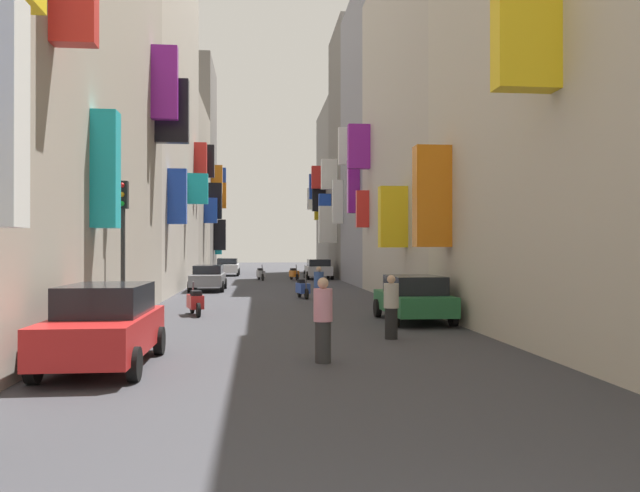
{
  "coord_description": "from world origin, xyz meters",
  "views": [
    {
      "loc": [
        -0.94,
        -2.62,
        2.27
      ],
      "look_at": [
        1.41,
        20.64,
        2.38
      ],
      "focal_mm": 34.86,
      "sensor_mm": 36.0,
      "label": 1
    }
  ],
  "objects_px": {
    "parked_car_green": "(413,298)",
    "scooter_silver": "(261,274)",
    "scooter_red": "(195,302)",
    "parked_car_white": "(227,266)",
    "parked_car_red": "(105,325)",
    "parked_car_grey": "(208,277)",
    "scooter_blue": "(303,288)",
    "pedestrian_near_right": "(319,287)",
    "pedestrian_crossing": "(391,307)",
    "traffic_light_near_corner": "(123,229)",
    "scooter_orange": "(294,274)",
    "pedestrian_near_left": "(323,320)",
    "parked_car_silver": "(318,269)"
  },
  "relations": [
    {
      "from": "pedestrian_near_left",
      "to": "parked_car_grey",
      "type": "bearing_deg",
      "value": 100.3
    },
    {
      "from": "parked_car_red",
      "to": "traffic_light_near_corner",
      "type": "distance_m",
      "value": 5.53
    },
    {
      "from": "scooter_red",
      "to": "scooter_orange",
      "type": "xyz_separation_m",
      "value": [
        4.75,
        23.41,
        0.0
      ]
    },
    {
      "from": "parked_car_white",
      "to": "scooter_blue",
      "type": "xyz_separation_m",
      "value": [
        4.6,
        -24.53,
        -0.31
      ]
    },
    {
      "from": "parked_car_grey",
      "to": "scooter_silver",
      "type": "height_order",
      "value": "parked_car_grey"
    },
    {
      "from": "scooter_silver",
      "to": "parked_car_silver",
      "type": "bearing_deg",
      "value": 17.84
    },
    {
      "from": "scooter_blue",
      "to": "scooter_red",
      "type": "bearing_deg",
      "value": -121.15
    },
    {
      "from": "parked_car_grey",
      "to": "pedestrian_near_left",
      "type": "bearing_deg",
      "value": -79.7
    },
    {
      "from": "scooter_red",
      "to": "pedestrian_near_left",
      "type": "distance_m",
      "value": 9.81
    },
    {
      "from": "scooter_silver",
      "to": "parked_car_grey",
      "type": "bearing_deg",
      "value": -104.78
    },
    {
      "from": "parked_car_red",
      "to": "scooter_blue",
      "type": "height_order",
      "value": "parked_car_red"
    },
    {
      "from": "parked_car_red",
      "to": "scooter_orange",
      "type": "height_order",
      "value": "parked_car_red"
    },
    {
      "from": "parked_car_red",
      "to": "parked_car_grey",
      "type": "xyz_separation_m",
      "value": [
        0.25,
        21.85,
        -0.08
      ]
    },
    {
      "from": "parked_car_grey",
      "to": "pedestrian_near_right",
      "type": "relative_size",
      "value": 2.79
    },
    {
      "from": "scooter_silver",
      "to": "scooter_orange",
      "type": "bearing_deg",
      "value": -4.79
    },
    {
      "from": "traffic_light_near_corner",
      "to": "scooter_blue",
      "type": "bearing_deg",
      "value": 62.56
    },
    {
      "from": "scooter_red",
      "to": "scooter_blue",
      "type": "bearing_deg",
      "value": 58.85
    },
    {
      "from": "pedestrian_crossing",
      "to": "pedestrian_near_left",
      "type": "bearing_deg",
      "value": -123.9
    },
    {
      "from": "parked_car_white",
      "to": "scooter_silver",
      "type": "height_order",
      "value": "parked_car_white"
    },
    {
      "from": "parked_car_silver",
      "to": "parked_car_green",
      "type": "bearing_deg",
      "value": -89.43
    },
    {
      "from": "scooter_silver",
      "to": "scooter_red",
      "type": "bearing_deg",
      "value": -95.67
    },
    {
      "from": "scooter_silver",
      "to": "pedestrian_crossing",
      "type": "height_order",
      "value": "pedestrian_crossing"
    },
    {
      "from": "parked_car_white",
      "to": "pedestrian_crossing",
      "type": "xyz_separation_m",
      "value": [
        5.89,
        -37.59,
        0.03
      ]
    },
    {
      "from": "scooter_blue",
      "to": "pedestrian_near_left",
      "type": "height_order",
      "value": "pedestrian_near_left"
    },
    {
      "from": "parked_car_silver",
      "to": "pedestrian_crossing",
      "type": "height_order",
      "value": "pedestrian_crossing"
    },
    {
      "from": "pedestrian_near_left",
      "to": "pedestrian_crossing",
      "type": "bearing_deg",
      "value": 56.1
    },
    {
      "from": "traffic_light_near_corner",
      "to": "pedestrian_near_left",
      "type": "bearing_deg",
      "value": -45.64
    },
    {
      "from": "parked_car_red",
      "to": "scooter_blue",
      "type": "bearing_deg",
      "value": 72.82
    },
    {
      "from": "scooter_red",
      "to": "parked_car_white",
      "type": "bearing_deg",
      "value": 90.77
    },
    {
      "from": "parked_car_green",
      "to": "pedestrian_near_right",
      "type": "height_order",
      "value": "pedestrian_near_right"
    },
    {
      "from": "pedestrian_near_right",
      "to": "parked_car_green",
      "type": "bearing_deg",
      "value": -62.9
    },
    {
      "from": "pedestrian_crossing",
      "to": "parked_car_green",
      "type": "bearing_deg",
      "value": 67.45
    },
    {
      "from": "parked_car_silver",
      "to": "traffic_light_near_corner",
      "type": "xyz_separation_m",
      "value": [
        -8.22,
        -29.11,
        2.04
      ]
    },
    {
      "from": "pedestrian_crossing",
      "to": "traffic_light_near_corner",
      "type": "height_order",
      "value": "traffic_light_near_corner"
    },
    {
      "from": "parked_car_green",
      "to": "parked_car_red",
      "type": "distance_m",
      "value": 10.21
    },
    {
      "from": "parked_car_red",
      "to": "scooter_silver",
      "type": "distance_m",
      "value": 32.98
    },
    {
      "from": "parked_car_red",
      "to": "pedestrian_near_left",
      "type": "xyz_separation_m",
      "value": [
        4.22,
        0.03,
        0.03
      ]
    },
    {
      "from": "scooter_silver",
      "to": "pedestrian_crossing",
      "type": "distance_m",
      "value": 29.91
    },
    {
      "from": "parked_car_green",
      "to": "scooter_silver",
      "type": "relative_size",
      "value": 2.15
    },
    {
      "from": "parked_car_white",
      "to": "scooter_silver",
      "type": "xyz_separation_m",
      "value": [
        2.76,
        -7.84,
        -0.31
      ]
    },
    {
      "from": "pedestrian_crossing",
      "to": "traffic_light_near_corner",
      "type": "bearing_deg",
      "value": 163.9
    },
    {
      "from": "scooter_red",
      "to": "parked_car_silver",
      "type": "bearing_deg",
      "value": 75.06
    },
    {
      "from": "parked_car_white",
      "to": "traffic_light_near_corner",
      "type": "distance_m",
      "value": 35.64
    },
    {
      "from": "scooter_silver",
      "to": "pedestrian_near_left",
      "type": "relative_size",
      "value": 1.11
    },
    {
      "from": "traffic_light_near_corner",
      "to": "parked_car_green",
      "type": "bearing_deg",
      "value": 10.31
    },
    {
      "from": "parked_car_red",
      "to": "scooter_blue",
      "type": "distance_m",
      "value": 16.89
    },
    {
      "from": "parked_car_white",
      "to": "traffic_light_near_corner",
      "type": "relative_size",
      "value": 1.04
    },
    {
      "from": "parked_car_white",
      "to": "scooter_red",
      "type": "relative_size",
      "value": 2.38
    },
    {
      "from": "parked_car_white",
      "to": "pedestrian_near_left",
      "type": "xyz_separation_m",
      "value": [
        3.84,
        -40.64,
        0.08
      ]
    },
    {
      "from": "parked_car_red",
      "to": "parked_car_white",
      "type": "bearing_deg",
      "value": 89.46
    }
  ]
}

